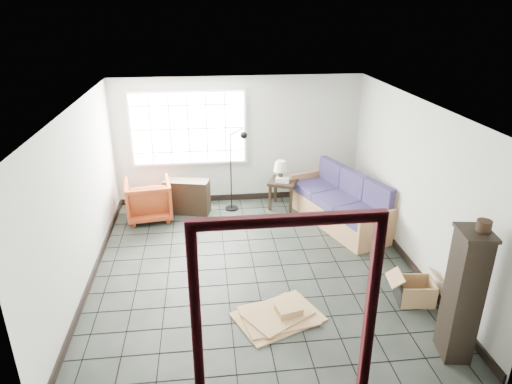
{
  "coord_description": "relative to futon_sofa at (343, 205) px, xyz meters",
  "views": [
    {
      "loc": [
        -0.7,
        -6.22,
        3.91
      ],
      "look_at": [
        0.07,
        0.3,
        1.17
      ],
      "focal_mm": 32.0,
      "sensor_mm": 36.0,
      "label": 1
    }
  ],
  "objects": [
    {
      "name": "ground",
      "position": [
        -1.85,
        -1.39,
        -0.36
      ],
      "size": [
        5.5,
        5.5,
        0.0
      ],
      "primitive_type": "plane",
      "color": "black",
      "rests_on": "ground"
    },
    {
      "name": "room_shell",
      "position": [
        -1.85,
        -1.36,
        1.32
      ],
      "size": [
        5.02,
        5.52,
        2.61
      ],
      "color": "#B4B8B0",
      "rests_on": "ground"
    },
    {
      "name": "window_panel",
      "position": [
        -2.85,
        1.31,
        1.24
      ],
      "size": [
        2.32,
        0.08,
        1.52
      ],
      "color": "silver",
      "rests_on": "ground"
    },
    {
      "name": "doorway_trim",
      "position": [
        -1.85,
        -4.09,
        1.02
      ],
      "size": [
        1.8,
        0.08,
        2.2
      ],
      "color": "#3A0D12",
      "rests_on": "ground"
    },
    {
      "name": "futon_sofa",
      "position": [
        0.0,
        0.0,
        0.0
      ],
      "size": [
        1.56,
        2.42,
        1.0
      ],
      "rotation": [
        0.0,
        0.0,
        0.34
      ],
      "color": "#A07248",
      "rests_on": "ground"
    },
    {
      "name": "armchair",
      "position": [
        -3.67,
        0.64,
        0.07
      ],
      "size": [
        0.93,
        0.89,
        0.86
      ],
      "primitive_type": "imported",
      "rotation": [
        0.0,
        0.0,
        3.28
      ],
      "color": "maroon",
      "rests_on": "ground"
    },
    {
      "name": "side_table",
      "position": [
        -1.0,
        0.84,
        0.13
      ],
      "size": [
        0.71,
        0.71,
        0.59
      ],
      "rotation": [
        0.0,
        0.0,
        -0.42
      ],
      "color": "black",
      "rests_on": "ground"
    },
    {
      "name": "table_lamp",
      "position": [
        -1.06,
        0.82,
        0.52
      ],
      "size": [
        0.36,
        0.36,
        0.42
      ],
      "rotation": [
        0.0,
        0.0,
        0.42
      ],
      "color": "black",
      "rests_on": "side_table"
    },
    {
      "name": "projector",
      "position": [
        -1.02,
        0.76,
        0.28
      ],
      "size": [
        0.32,
        0.28,
        0.1
      ],
      "rotation": [
        0.0,
        0.0,
        -0.33
      ],
      "color": "silver",
      "rests_on": "side_table"
    },
    {
      "name": "floor_lamp",
      "position": [
        -1.93,
        0.83,
        0.55
      ],
      "size": [
        0.48,
        0.3,
        1.71
      ],
      "rotation": [
        0.0,
        0.0,
        0.13
      ],
      "color": "black",
      "rests_on": "ground"
    },
    {
      "name": "console_shelf",
      "position": [
        -2.94,
        0.82,
        -0.02
      ],
      "size": [
        0.94,
        0.54,
        0.68
      ],
      "rotation": [
        0.0,
        0.0,
        -0.24
      ],
      "color": "black",
      "rests_on": "ground"
    },
    {
      "name": "tall_shelf",
      "position": [
        0.3,
        -3.58,
        0.48
      ],
      "size": [
        0.41,
        0.49,
        1.65
      ],
      "rotation": [
        0.0,
        0.0,
        -0.15
      ],
      "color": "black",
      "rests_on": "ground"
    },
    {
      "name": "pot",
      "position": [
        0.38,
        -3.58,
        1.35
      ],
      "size": [
        0.21,
        0.21,
        0.12
      ],
      "rotation": [
        0.0,
        0.0,
        -0.41
      ],
      "color": "black",
      "rests_on": "tall_shelf"
    },
    {
      "name": "open_box",
      "position": [
        0.3,
        -2.54,
        -0.2
      ],
      "size": [
        0.83,
        0.48,
        0.45
      ],
      "rotation": [
        0.0,
        0.0,
        -0.13
      ],
      "color": "#987749",
      "rests_on": "ground"
    },
    {
      "name": "cardboard_pile",
      "position": [
        -1.65,
        -2.68,
        -0.32
      ],
      "size": [
        1.31,
        1.14,
        0.16
      ],
      "rotation": [
        0.0,
        0.0,
        0.35
      ],
      "color": "#987749",
      "rests_on": "ground"
    }
  ]
}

